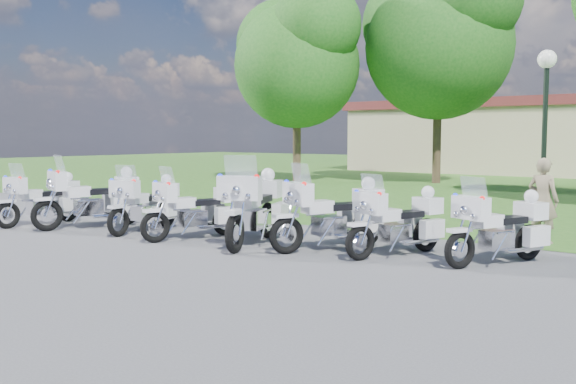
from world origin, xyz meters
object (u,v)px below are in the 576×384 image
Objects in this scene: motorcycle_1 at (94,197)px; motorcycle_6 at (400,221)px; motorcycle_5 at (334,213)px; lamp_post at (546,92)px; motorcycle_7 at (502,227)px; bystander_a at (543,201)px; motorcycle_0 at (43,198)px; motorcycle_3 at (197,208)px; motorcycle_2 at (147,203)px; motorcycle_4 at (255,206)px.

motorcycle_1 is 7.21m from motorcycle_6.
motorcycle_5 reaches higher than motorcycle_6.
motorcycle_6 is 0.51× the size of lamp_post.
motorcycle_7 is (8.76, 1.59, -0.09)m from motorcycle_1.
motorcycle_5 is 4.12m from bystander_a.
lamp_post is at bearing -82.86° from motorcycle_5.
motorcycle_6 is at bearing -170.75° from motorcycle_0.
bystander_a reaches higher than motorcycle_3.
motorcycle_2 is 0.53× the size of lamp_post.
motorcycle_0 is 0.53× the size of lamp_post.
lamp_post is at bearing -63.91° from bystander_a.
motorcycle_5 is (1.56, 0.42, -0.06)m from motorcycle_4.
motorcycle_1 is 5.97m from motorcycle_5.
lamp_post is (3.41, 6.64, 2.38)m from motorcycle_4.
motorcycle_3 is at bearing -11.61° from motorcycle_4.
motorcycle_4 is (2.95, 0.20, 0.11)m from motorcycle_2.
motorcycle_4 is at bearing 173.15° from motorcycle_2.
motorcycle_7 is at bearing 101.33° from bystander_a.
motorcycle_0 is 1.05× the size of motorcycle_6.
motorcycle_0 is at bearing 34.81° from motorcycle_5.
motorcycle_2 is at bearing 14.48° from motorcycle_3.
motorcycle_6 is (8.48, 1.66, -0.01)m from motorcycle_0.
lamp_post reaches higher than motorcycle_5.
motorcycle_6 is at bearing 35.25° from motorcycle_7.
lamp_post reaches higher than motorcycle_4.
motorcycle_4 is at bearing -153.99° from motorcycle_3.
motorcycle_2 is at bearing -132.93° from lamp_post.
motorcycle_5 is at bearing 34.81° from motorcycle_7.
bystander_a is (8.68, 4.03, 0.13)m from motorcycle_1.
motorcycle_1 is at bearing 5.39° from motorcycle_2.
motorcycle_5 reaches higher than motorcycle_3.
bystander_a reaches higher than motorcycle_6.
lamp_post reaches higher than motorcycle_0.
bystander_a is at bearing -136.75° from motorcycle_1.
motorcycle_5 is 1.24m from motorcycle_6.
bystander_a is (10.06, 4.46, 0.21)m from motorcycle_0.
bystander_a is (1.58, 2.79, 0.22)m from motorcycle_6.
motorcycle_2 is 1.08× the size of motorcycle_7.
motorcycle_3 is 2.98m from motorcycle_5.
motorcycle_4 is at bearing 47.88° from bystander_a.
motorcycle_6 is at bearing 70.00° from bystander_a.
lamp_post is at bearing -108.64° from motorcycle_3.
motorcycle_7 is (7.38, 1.20, -0.01)m from motorcycle_2.
motorcycle_7 is (1.66, 0.35, -0.00)m from motorcycle_6.
motorcycle_6 is at bearing -151.82° from motorcycle_3.
motorcycle_0 is 1.45m from motorcycle_1.
lamp_post is (-1.03, 5.64, 2.50)m from motorcycle_7.
motorcycle_3 is 1.04× the size of motorcycle_6.
motorcycle_1 is at bearing 22.72° from motorcycle_3.
motorcycle_6 is 1.69m from motorcycle_7.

